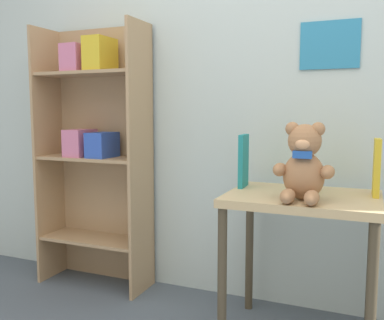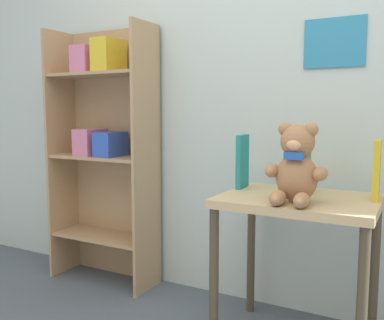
# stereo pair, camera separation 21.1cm
# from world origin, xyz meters

# --- Properties ---
(wall_back) EXTENTS (4.80, 0.07, 2.50)m
(wall_back) POSITION_xyz_m (0.00, 1.53, 1.25)
(wall_back) COLOR silver
(wall_back) RESTS_ON ground_plane
(bookshelf_side) EXTENTS (0.66, 0.27, 1.53)m
(bookshelf_side) POSITION_xyz_m (-1.02, 1.38, 0.85)
(bookshelf_side) COLOR tan
(bookshelf_side) RESTS_ON ground_plane
(display_table) EXTENTS (0.65, 0.50, 0.67)m
(display_table) POSITION_xyz_m (0.22, 1.15, 0.57)
(display_table) COLOR tan
(display_table) RESTS_ON ground_plane
(teddy_bear) EXTENTS (0.25, 0.22, 0.32)m
(teddy_bear) POSITION_xyz_m (0.24, 1.03, 0.82)
(teddy_bear) COLOR #A8754C
(teddy_bear) RESTS_ON display_table
(book_standing_teal) EXTENTS (0.03, 0.13, 0.25)m
(book_standing_teal) POSITION_xyz_m (-0.07, 1.24, 0.80)
(book_standing_teal) COLOR teal
(book_standing_teal) RESTS_ON display_table
(book_standing_green) EXTENTS (0.02, 0.10, 0.23)m
(book_standing_green) POSITION_xyz_m (0.22, 1.26, 0.79)
(book_standing_green) COLOR #33934C
(book_standing_green) RESTS_ON display_table
(book_standing_yellow) EXTENTS (0.03, 0.11, 0.25)m
(book_standing_yellow) POSITION_xyz_m (0.52, 1.24, 0.80)
(book_standing_yellow) COLOR gold
(book_standing_yellow) RESTS_ON display_table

